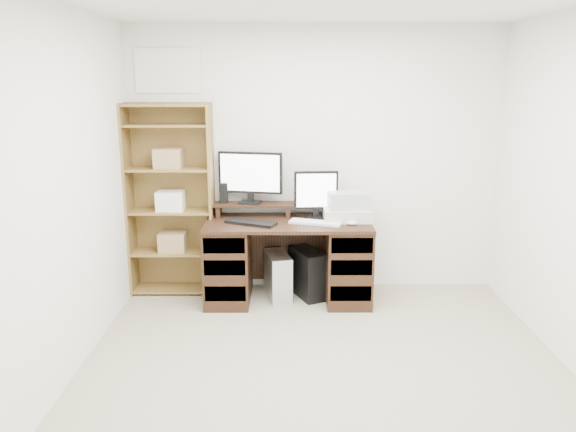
{
  "coord_description": "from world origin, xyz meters",
  "views": [
    {
      "loc": [
        -0.27,
        -3.3,
        2.02
      ],
      "look_at": [
        -0.25,
        1.43,
        0.85
      ],
      "focal_mm": 35.0,
      "sensor_mm": 36.0,
      "label": 1
    }
  ],
  "objects_px": {
    "monitor_wide": "(250,175)",
    "tower_silver": "(278,275)",
    "monitor_small": "(316,193)",
    "printer": "(348,214)",
    "tower_black": "(307,273)",
    "desk": "(288,259)",
    "bookshelf": "(171,198)"
  },
  "relations": [
    {
      "from": "tower_silver",
      "to": "bookshelf",
      "type": "xyz_separation_m",
      "value": [
        -1.0,
        0.17,
        0.71
      ]
    },
    {
      "from": "desk",
      "to": "printer",
      "type": "xyz_separation_m",
      "value": [
        0.55,
        0.04,
        0.42
      ]
    },
    {
      "from": "bookshelf",
      "to": "printer",
      "type": "bearing_deg",
      "value": -5.95
    },
    {
      "from": "desk",
      "to": "tower_black",
      "type": "xyz_separation_m",
      "value": [
        0.18,
        0.07,
        -0.17
      ]
    },
    {
      "from": "printer",
      "to": "desk",
      "type": "bearing_deg",
      "value": -176.16
    },
    {
      "from": "desk",
      "to": "tower_black",
      "type": "relative_size",
      "value": 3.08
    },
    {
      "from": "monitor_wide",
      "to": "printer",
      "type": "xyz_separation_m",
      "value": [
        0.9,
        -0.19,
        -0.33
      ]
    },
    {
      "from": "tower_black",
      "to": "desk",
      "type": "bearing_deg",
      "value": 177.15
    },
    {
      "from": "tower_black",
      "to": "bookshelf",
      "type": "xyz_separation_m",
      "value": [
        -1.28,
        0.14,
        0.69
      ]
    },
    {
      "from": "desk",
      "to": "monitor_small",
      "type": "bearing_deg",
      "value": 22.33
    },
    {
      "from": "desk",
      "to": "monitor_wide",
      "type": "height_order",
      "value": "monitor_wide"
    },
    {
      "from": "monitor_small",
      "to": "tower_silver",
      "type": "bearing_deg",
      "value": -173.29
    },
    {
      "from": "monitor_wide",
      "to": "tower_black",
      "type": "bearing_deg",
      "value": -5.11
    },
    {
      "from": "desk",
      "to": "tower_silver",
      "type": "bearing_deg",
      "value": 157.44
    },
    {
      "from": "desk",
      "to": "bookshelf",
      "type": "distance_m",
      "value": 1.24
    },
    {
      "from": "tower_silver",
      "to": "monitor_small",
      "type": "bearing_deg",
      "value": -2.9
    },
    {
      "from": "printer",
      "to": "tower_silver",
      "type": "relative_size",
      "value": 1.03
    },
    {
      "from": "monitor_small",
      "to": "printer",
      "type": "distance_m",
      "value": 0.35
    },
    {
      "from": "monitor_small",
      "to": "bookshelf",
      "type": "bearing_deg",
      "value": 171.68
    },
    {
      "from": "tower_silver",
      "to": "bookshelf",
      "type": "distance_m",
      "value": 1.24
    },
    {
      "from": "bookshelf",
      "to": "tower_silver",
      "type": "bearing_deg",
      "value": -9.79
    },
    {
      "from": "monitor_wide",
      "to": "bookshelf",
      "type": "distance_m",
      "value": 0.78
    },
    {
      "from": "tower_silver",
      "to": "tower_black",
      "type": "bearing_deg",
      "value": -7.41
    },
    {
      "from": "desk",
      "to": "tower_silver",
      "type": "distance_m",
      "value": 0.21
    },
    {
      "from": "tower_silver",
      "to": "tower_black",
      "type": "relative_size",
      "value": 0.87
    },
    {
      "from": "desk",
      "to": "monitor_wide",
      "type": "xyz_separation_m",
      "value": [
        -0.35,
        0.23,
        0.75
      ]
    },
    {
      "from": "monitor_wide",
      "to": "tower_silver",
      "type": "relative_size",
      "value": 1.42
    },
    {
      "from": "tower_silver",
      "to": "tower_black",
      "type": "distance_m",
      "value": 0.28
    },
    {
      "from": "tower_black",
      "to": "monitor_wide",
      "type": "bearing_deg",
      "value": 139.73
    },
    {
      "from": "desk",
      "to": "tower_black",
      "type": "distance_m",
      "value": 0.26
    },
    {
      "from": "tower_black",
      "to": "bookshelf",
      "type": "relative_size",
      "value": 0.27
    },
    {
      "from": "monitor_small",
      "to": "printer",
      "type": "xyz_separation_m",
      "value": [
        0.29,
        -0.06,
        -0.19
      ]
    }
  ]
}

